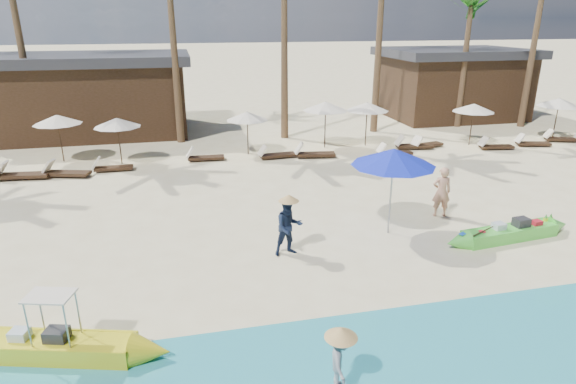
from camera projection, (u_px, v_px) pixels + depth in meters
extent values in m
plane|color=beige|center=(319.00, 261.00, 12.84)|extent=(240.00, 240.00, 0.00)
cube|color=#4ECB3E|center=(509.00, 233.00, 14.07)|extent=(3.06, 0.93, 0.36)
cube|color=white|center=(509.00, 233.00, 14.06)|extent=(2.63, 0.72, 0.16)
cube|color=#262628|center=(521.00, 223.00, 14.09)|extent=(0.46, 0.37, 0.33)
cube|color=silver|center=(499.00, 227.00, 13.92)|extent=(0.36, 0.32, 0.27)
cube|color=red|center=(536.00, 224.00, 14.23)|extent=(0.31, 0.27, 0.21)
cylinder|color=red|center=(482.00, 233.00, 13.78)|extent=(0.21, 0.21, 0.09)
cylinder|color=#262628|center=(477.00, 235.00, 13.62)|extent=(0.19, 0.19, 0.08)
sphere|color=tan|center=(468.00, 235.00, 13.56)|extent=(0.17, 0.17, 0.17)
cylinder|color=yellow|center=(545.00, 221.00, 14.49)|extent=(0.13, 0.13, 0.17)
cylinder|color=yellow|center=(550.00, 220.00, 14.55)|extent=(0.13, 0.13, 0.17)
cube|color=yellow|center=(49.00, 348.00, 9.17)|extent=(3.35, 1.55, 0.39)
cube|color=white|center=(49.00, 347.00, 9.17)|extent=(2.86, 1.24, 0.18)
cube|color=#262628|center=(57.00, 336.00, 9.07)|extent=(0.49, 0.43, 0.31)
cube|color=silver|center=(20.00, 336.00, 9.11)|extent=(0.40, 0.37, 0.27)
cube|color=beige|center=(49.00, 296.00, 8.77)|extent=(0.95, 0.77, 0.03)
imported|color=tan|center=(441.00, 192.00, 15.52)|extent=(0.67, 0.51, 1.66)
imported|color=#141F38|center=(289.00, 227.00, 12.97)|extent=(0.86, 0.71, 1.62)
imported|color=gray|center=(340.00, 361.00, 8.05)|extent=(0.52, 0.75, 1.07)
cylinder|color=#99999E|center=(391.00, 193.00, 14.11)|extent=(0.06, 0.06, 2.55)
cone|color=#1425BF|center=(394.00, 157.00, 13.73)|extent=(2.44, 2.44, 0.50)
cylinder|color=#342015|center=(60.00, 139.00, 21.42)|extent=(0.05, 0.05, 2.06)
cone|color=beige|center=(57.00, 119.00, 21.12)|extent=(2.06, 2.06, 0.41)
cube|color=#342015|center=(1.00, 177.00, 19.18)|extent=(1.73, 0.58, 0.12)
cube|color=#342015|center=(25.00, 175.00, 19.33)|extent=(1.91, 0.79, 0.13)
cube|color=beige|center=(2.00, 168.00, 19.13)|extent=(0.48, 0.64, 0.54)
cylinder|color=#342015|center=(119.00, 142.00, 21.08)|extent=(0.05, 0.05, 2.00)
cone|color=beige|center=(117.00, 122.00, 20.79)|extent=(2.00, 2.00, 0.40)
cube|color=#342015|center=(68.00, 173.00, 19.60)|extent=(1.83, 1.02, 0.12)
cube|color=beige|center=(49.00, 166.00, 19.53)|extent=(0.53, 0.65, 0.51)
cube|color=#342015|center=(114.00, 168.00, 20.36)|extent=(1.55, 0.51, 0.11)
cube|color=beige|center=(96.00, 163.00, 20.12)|extent=(0.35, 0.50, 0.45)
cylinder|color=#342015|center=(248.00, 134.00, 22.61)|extent=(0.05, 0.05, 1.97)
cone|color=beige|center=(247.00, 116.00, 22.32)|extent=(1.97, 1.97, 0.39)
cube|color=#342015|center=(206.00, 158.00, 21.85)|extent=(1.63, 0.59, 0.11)
cube|color=beige|center=(190.00, 152.00, 21.63)|extent=(0.38, 0.54, 0.47)
cylinder|color=#342015|center=(325.00, 125.00, 23.75)|extent=(0.06, 0.06, 2.23)
cone|color=beige|center=(326.00, 106.00, 23.42)|extent=(2.23, 2.23, 0.45)
cube|color=#342015|center=(278.00, 155.00, 22.22)|extent=(1.70, 0.68, 0.12)
cube|color=beige|center=(262.00, 150.00, 21.91)|extent=(0.42, 0.57, 0.48)
cube|color=#342015|center=(316.00, 154.00, 22.32)|extent=(1.85, 0.83, 0.13)
cube|color=beige|center=(299.00, 148.00, 22.16)|extent=(0.48, 0.63, 0.52)
cylinder|color=#342015|center=(366.00, 125.00, 24.12)|extent=(0.05, 0.05, 2.14)
cone|color=beige|center=(367.00, 106.00, 23.81)|extent=(2.14, 2.14, 0.43)
cube|color=#342015|center=(395.00, 153.00, 22.60)|extent=(1.61, 0.55, 0.11)
cube|color=beige|center=(381.00, 148.00, 22.37)|extent=(0.37, 0.52, 0.47)
cube|color=#342015|center=(414.00, 146.00, 23.77)|extent=(1.81, 0.82, 0.12)
cube|color=beige|center=(399.00, 140.00, 23.61)|extent=(0.47, 0.62, 0.51)
cylinder|color=#342015|center=(471.00, 125.00, 24.26)|extent=(0.05, 0.05, 2.05)
cone|color=beige|center=(474.00, 108.00, 23.96)|extent=(2.05, 2.05, 0.41)
cube|color=#342015|center=(427.00, 145.00, 24.05)|extent=(1.69, 0.87, 0.11)
cube|color=beige|center=(417.00, 141.00, 23.66)|extent=(0.47, 0.59, 0.47)
cylinder|color=#342015|center=(556.00, 120.00, 25.13)|extent=(0.05, 0.05, 2.17)
cone|color=beige|center=(559.00, 102.00, 24.81)|extent=(2.17, 2.17, 0.43)
cube|color=#342015|center=(496.00, 147.00, 23.71)|extent=(1.67, 0.77, 0.11)
cube|color=beige|center=(483.00, 141.00, 23.57)|extent=(0.44, 0.57, 0.47)
cube|color=#342015|center=(533.00, 143.00, 24.30)|extent=(1.69, 0.91, 0.11)
cube|color=beige|center=(520.00, 138.00, 24.23)|extent=(0.48, 0.60, 0.47)
cube|color=#342015|center=(562.00, 139.00, 25.18)|extent=(1.68, 1.02, 0.11)
cube|color=beige|center=(548.00, 133.00, 25.17)|extent=(0.51, 0.61, 0.47)
cone|color=brown|center=(19.00, 33.00, 22.63)|extent=(0.40, 0.40, 10.89)
cone|color=brown|center=(173.00, 41.00, 23.50)|extent=(0.40, 0.40, 10.08)
cone|color=brown|center=(284.00, 28.00, 24.21)|extent=(0.40, 0.40, 11.26)
cone|color=brown|center=(381.00, 9.00, 25.33)|extent=(0.40, 0.40, 13.16)
cone|color=brown|center=(465.00, 57.00, 27.45)|extent=(0.40, 0.40, 8.07)
cone|color=brown|center=(536.00, 33.00, 27.02)|extent=(0.40, 0.40, 10.64)
cube|color=#342015|center=(92.00, 99.00, 26.56)|extent=(10.00, 6.00, 3.80)
cube|color=#2D2D33|center=(86.00, 59.00, 25.83)|extent=(10.80, 6.60, 0.50)
cube|color=#342015|center=(451.00, 87.00, 31.15)|extent=(8.00, 6.00, 3.80)
cube|color=#2D2D33|center=(455.00, 53.00, 30.42)|extent=(8.80, 6.60, 0.50)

